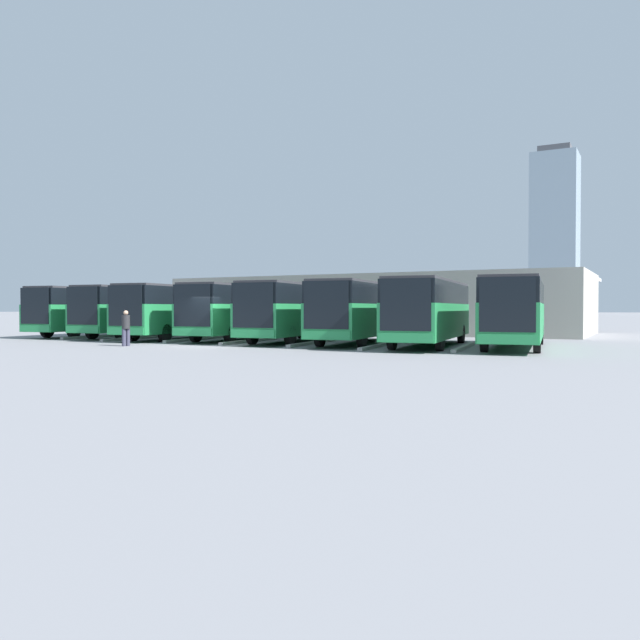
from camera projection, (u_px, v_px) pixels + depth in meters
The scene contains 19 objects.
ground_plane at pixel (208, 346), 31.56m from camera, with size 600.00×600.00×0.00m, color gray.
bus_0 at pixel (515, 310), 29.86m from camera, with size 3.91×11.27×3.28m.
curb_divider_0 at pixel (464, 347), 29.41m from camera, with size 0.24×6.81×0.15m, color #9E9E99.
bus_1 at pixel (430, 310), 31.13m from camera, with size 3.91×11.27×3.28m.
curb_divider_1 at pixel (380, 345), 30.67m from camera, with size 0.24×6.81×0.15m, color #9E9E99.
bus_2 at pixel (361, 310), 33.48m from camera, with size 3.91×11.27×3.28m.
curb_divider_2 at pixel (314, 343), 33.03m from camera, with size 0.24×6.81×0.15m, color #9E9E99.
bus_3 at pixel (296, 310), 35.37m from camera, with size 3.91×11.27×3.28m.
curb_divider_3 at pixel (251, 341), 34.91m from camera, with size 0.24×6.81×0.15m, color #9E9E99.
bus_4 at pixel (241, 309), 37.52m from camera, with size 3.91×11.27×3.28m.
curb_divider_4 at pixel (198, 339), 37.07m from camera, with size 0.24×6.81×0.15m, color #9E9E99.
bus_5 at pixel (182, 309), 38.79m from camera, with size 3.91×11.27×3.28m.
curb_divider_5 at pixel (139, 338), 38.34m from camera, with size 0.24×6.81×0.15m, color #9E9E99.
bus_6 at pixel (141, 309), 41.21m from camera, with size 3.91×11.27×3.28m.
curb_divider_6 at pixel (100, 336), 40.76m from camera, with size 0.24×6.81×0.15m, color #9E9E99.
bus_7 at pixel (97, 309), 43.02m from camera, with size 3.91×11.27×3.28m.
pedestrian at pixel (126, 327), 31.27m from camera, with size 0.50×0.50×1.80m.
station_building at pixel (375, 304), 50.45m from camera, with size 32.31×14.55×4.42m.
office_tower at pixel (555, 233), 217.72m from camera, with size 15.15×15.15×58.00m.
Camera 1 is at (-19.91, 25.10, 1.90)m, focal length 35.00 mm.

